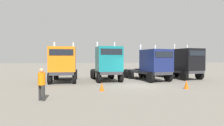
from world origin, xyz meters
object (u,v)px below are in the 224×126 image
visitor_in_hivis (42,82)px  traffic_cone_mid (186,85)px  semi_truck_teal (107,63)px  semi_truck_navy (152,64)px  semi_truck_black (185,64)px  semi_truck_orange (63,64)px  traffic_cone_near (102,87)px

visitor_in_hivis → traffic_cone_mid: visitor_in_hivis is taller
semi_truck_teal → visitor_in_hivis: size_ratio=3.40×
visitor_in_hivis → traffic_cone_mid: bearing=143.0°
semi_truck_navy → semi_truck_black: 4.48m
visitor_in_hivis → traffic_cone_mid: size_ratio=2.69×
semi_truck_orange → traffic_cone_mid: size_ratio=9.45×
traffic_cone_near → semi_truck_navy: bearing=41.6°
semi_truck_black → traffic_cone_near: (-10.34, -6.30, -1.50)m
semi_truck_black → traffic_cone_near: semi_truck_black is taller
semi_truck_orange → traffic_cone_mid: 11.44m
semi_truck_navy → traffic_cone_mid: 5.66m
semi_truck_orange → semi_truck_black: size_ratio=1.01×
traffic_cone_mid → semi_truck_navy: bearing=96.4°
semi_truck_black → visitor_in_hivis: (-13.96, -8.87, -0.76)m
semi_truck_navy → semi_truck_black: semi_truck_black is taller
semi_truck_orange → semi_truck_black: bearing=92.7°
semi_truck_orange → semi_truck_black: (13.55, 0.71, -0.02)m
visitor_in_hivis → traffic_cone_mid: 10.51m
semi_truck_teal → semi_truck_black: (9.11, 0.58, -0.05)m
semi_truck_teal → traffic_cone_mid: 8.08m
semi_truck_navy → traffic_cone_near: bearing=-62.0°
semi_truck_teal → semi_truck_black: 9.13m
visitor_in_hivis → traffic_cone_near: visitor_in_hivis is taller
semi_truck_navy → visitor_in_hivis: (-9.59, -7.87, -0.69)m
semi_truck_teal → visitor_in_hivis: 9.63m
semi_truck_teal → traffic_cone_near: semi_truck_teal is taller
semi_truck_teal → semi_truck_black: size_ratio=0.97×
semi_truck_teal → semi_truck_navy: semi_truck_teal is taller
visitor_in_hivis → semi_truck_orange: bearing=-143.3°
semi_truck_navy → semi_truck_black: bearing=89.2°
semi_truck_teal → traffic_cone_near: bearing=-16.4°
semi_truck_navy → visitor_in_hivis: semi_truck_navy is taller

